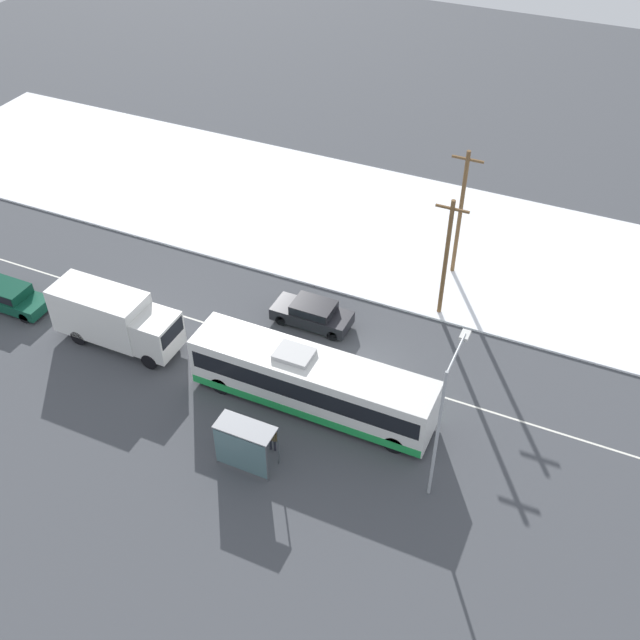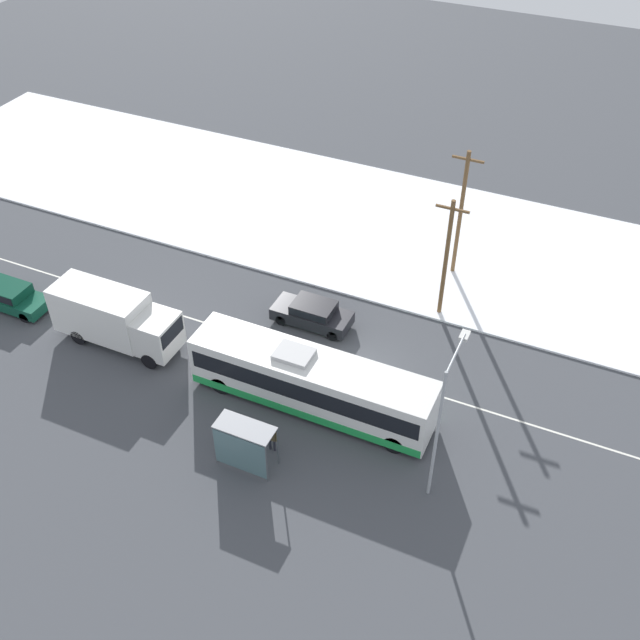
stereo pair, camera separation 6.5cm
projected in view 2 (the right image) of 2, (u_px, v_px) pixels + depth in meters
ground_plane at (360, 371)px, 39.05m from camera, size 120.00×120.00×0.00m
snow_lot at (436, 242)px, 48.08m from camera, size 80.00×14.89×0.12m
lane_marking_center at (360, 371)px, 39.05m from camera, size 60.00×0.12×0.00m
city_bus at (312, 382)px, 36.25m from camera, size 12.27×2.57×3.17m
box_truck at (114, 317)px, 39.75m from camera, size 7.10×2.30×3.14m
sedan_car at (313, 313)px, 41.46m from camera, size 4.44×1.80×1.46m
parked_car_near_truck at (10, 295)px, 42.67m from camera, size 4.56×1.80×1.45m
pedestrian_at_stop at (272, 436)px, 34.39m from camera, size 0.58×0.26×1.60m
bus_shelter at (243, 442)px, 33.19m from camera, size 2.72×1.20×2.40m
streetlamp at (443, 410)px, 30.50m from camera, size 0.36×2.94×7.44m
utility_pole_roadside at (446, 257)px, 40.20m from camera, size 1.80×0.24×7.41m
utility_pole_snowlot at (461, 212)px, 42.97m from camera, size 1.80×0.24×8.13m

